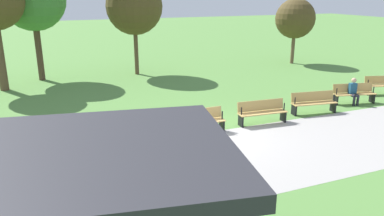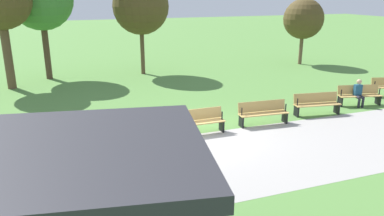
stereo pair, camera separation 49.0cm
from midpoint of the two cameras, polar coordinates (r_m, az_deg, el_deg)
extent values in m
plane|color=#54843D|center=(13.34, 2.01, -4.06)|extent=(120.00, 120.00, 0.00)
cube|color=#A39E99|center=(11.45, 6.26, -7.90)|extent=(36.41, 4.59, 0.01)
cube|color=black|center=(20.23, 26.69, 2.19)|extent=(0.16, 0.38, 0.43)
cylinder|color=black|center=(20.12, 26.87, 3.25)|extent=(0.05, 0.05, 0.30)
cube|color=tan|center=(18.32, 25.06, 1.73)|extent=(2.00, 0.84, 0.04)
cube|color=tan|center=(18.42, 24.83, 2.63)|extent=(1.93, 0.52, 0.40)
cube|color=black|center=(18.88, 27.31, 1.12)|extent=(0.14, 0.38, 0.43)
cylinder|color=black|center=(18.77, 27.51, 2.26)|extent=(0.05, 0.05, 0.30)
cube|color=black|center=(17.90, 22.49, 0.94)|extent=(0.14, 0.38, 0.43)
cylinder|color=black|center=(17.78, 22.67, 2.14)|extent=(0.05, 0.05, 0.30)
cube|color=tan|center=(16.21, 19.50, 0.51)|extent=(1.99, 0.71, 0.04)
cube|color=tan|center=(16.31, 19.23, 1.53)|extent=(1.94, 0.38, 0.40)
cube|color=black|center=(16.76, 22.11, -0.07)|extent=(0.11, 0.38, 0.43)
cylinder|color=black|center=(16.64, 22.30, 1.21)|extent=(0.05, 0.05, 0.30)
cube|color=black|center=(15.83, 16.58, -0.48)|extent=(0.11, 0.38, 0.43)
cylinder|color=black|center=(15.70, 16.74, 0.87)|extent=(0.05, 0.05, 0.30)
cube|color=tan|center=(14.45, 11.90, -0.84)|extent=(1.98, 0.58, 0.04)
cube|color=tan|center=(14.54, 11.59, 0.30)|extent=(1.95, 0.24, 0.40)
cube|color=black|center=(14.96, 14.95, -1.38)|extent=(0.09, 0.38, 0.43)
cylinder|color=black|center=(14.82, 15.11, 0.04)|extent=(0.05, 0.05, 0.30)
cube|color=black|center=(14.13, 8.55, -2.07)|extent=(0.09, 0.38, 0.43)
cylinder|color=black|center=(13.99, 8.65, -0.57)|extent=(0.05, 0.05, 0.30)
cube|color=tan|center=(13.18, 2.03, -2.25)|extent=(1.95, 0.44, 0.04)
cube|color=tan|center=(13.28, 1.71, -1.00)|extent=(1.95, 0.10, 0.40)
cube|color=black|center=(13.61, 5.59, -2.72)|extent=(0.06, 0.37, 0.43)
cylinder|color=black|center=(13.46, 5.68, -1.17)|extent=(0.04, 0.04, 0.30)
cube|color=black|center=(12.97, -1.74, -3.69)|extent=(0.06, 0.37, 0.43)
cylinder|color=black|center=(12.81, -1.73, -2.07)|extent=(0.04, 0.04, 0.30)
cube|color=tan|center=(12.57, -9.70, -3.51)|extent=(1.98, 0.58, 0.04)
cube|color=tan|center=(12.67, -9.99, -2.18)|extent=(1.95, 0.24, 0.40)
cube|color=black|center=(12.88, -5.71, -3.91)|extent=(0.09, 0.38, 0.43)
cylinder|color=black|center=(12.73, -5.73, -2.28)|extent=(0.05, 0.05, 0.30)
cube|color=black|center=(12.48, -13.72, -5.07)|extent=(0.09, 0.38, 0.43)
cylinder|color=black|center=(12.32, -13.83, -3.40)|extent=(0.05, 0.05, 0.30)
cube|color=tan|center=(12.70, -22.01, -4.35)|extent=(1.99, 0.71, 0.04)
cube|color=tan|center=(12.81, -22.24, -3.04)|extent=(1.94, 0.38, 0.40)
cube|color=black|center=(12.89, -17.87, -4.70)|extent=(0.11, 0.38, 0.43)
cylinder|color=black|center=(12.73, -18.01, -3.08)|extent=(0.05, 0.05, 0.30)
cube|color=black|center=(12.75, -25.97, -5.92)|extent=(0.11, 0.38, 0.43)
cylinder|color=black|center=(12.59, -26.20, -4.30)|extent=(0.05, 0.05, 0.30)
cube|color=navy|center=(18.21, 24.80, 2.50)|extent=(0.36, 0.26, 0.50)
sphere|color=tan|center=(18.10, 24.98, 3.68)|extent=(0.22, 0.22, 0.22)
cylinder|color=#23232D|center=(18.17, 25.22, 1.54)|extent=(0.20, 0.38, 0.13)
cylinder|color=#23232D|center=(18.08, 25.44, 0.73)|extent=(0.13, 0.13, 0.43)
cylinder|color=#23232D|center=(18.08, 24.74, 1.52)|extent=(0.20, 0.38, 0.13)
cylinder|color=#23232D|center=(17.99, 24.96, 0.71)|extent=(0.13, 0.13, 0.43)
cylinder|color=brown|center=(23.18, -7.01, 8.86)|extent=(0.25, 0.25, 2.98)
sphere|color=#4C3D1E|center=(22.95, -7.25, 15.23)|extent=(3.34, 3.34, 3.34)
cylinder|color=brown|center=(27.45, 16.87, 8.78)|extent=(0.25, 0.25, 2.23)
sphere|color=#4C3D1E|center=(27.24, 17.25, 12.93)|extent=(2.73, 2.73, 2.73)
cylinder|color=#4C3828|center=(23.09, -20.86, 8.36)|extent=(0.35, 0.35, 3.40)
cylinder|color=brown|center=(21.42, -25.86, 7.37)|extent=(0.43, 0.43, 3.57)
cube|color=#28282D|center=(4.59, -17.65, -6.93)|extent=(4.02, 3.40, 0.20)
camera|label=1|loc=(0.25, -88.97, 0.32)|focal=34.76mm
camera|label=2|loc=(0.25, 91.03, -0.32)|focal=34.76mm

